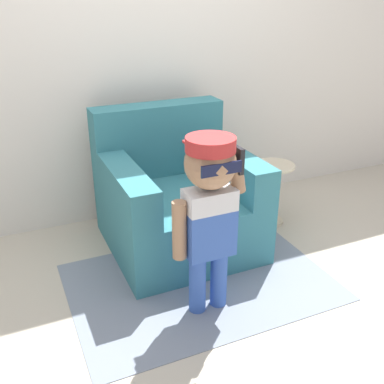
# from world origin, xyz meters

# --- Properties ---
(ground_plane) EXTENTS (10.00, 10.00, 0.00)m
(ground_plane) POSITION_xyz_m (0.00, 0.00, 0.00)
(ground_plane) COLOR #BCB29E
(wall_back) EXTENTS (10.00, 0.05, 2.60)m
(wall_back) POSITION_xyz_m (0.00, 0.84, 1.30)
(wall_back) COLOR silver
(wall_back) RESTS_ON ground_plane
(armchair) EXTENTS (0.91, 0.94, 0.89)m
(armchair) POSITION_xyz_m (0.02, 0.26, 0.32)
(armchair) COLOR teal
(armchair) RESTS_ON ground_plane
(person_child) EXTENTS (0.40, 0.30, 0.98)m
(person_child) POSITION_xyz_m (-0.09, -0.48, 0.65)
(person_child) COLOR #3356AD
(person_child) RESTS_ON ground_plane
(side_table) EXTENTS (0.30, 0.30, 0.46)m
(side_table) POSITION_xyz_m (0.77, 0.23, 0.28)
(side_table) COLOR beige
(side_table) RESTS_ON ground_plane
(rug) EXTENTS (1.52, 1.05, 0.01)m
(rug) POSITION_xyz_m (-0.03, -0.26, 0.00)
(rug) COLOR gray
(rug) RESTS_ON ground_plane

